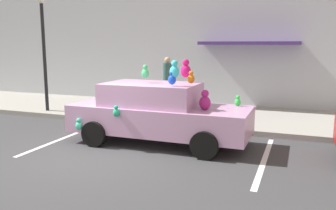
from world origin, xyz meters
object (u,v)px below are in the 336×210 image
Objects in this scene: teddy_bear_on_sidewalk at (164,107)px; pedestrian_near_shopfront at (167,85)px; street_lamp_post at (43,42)px; plush_covered_car at (158,112)px.

teddy_bear_on_sidewalk is 1.78m from pedestrian_near_shopfront.
street_lamp_post reaches higher than teddy_bear_on_sidewalk.
teddy_bear_on_sidewalk is 0.43× the size of pedestrian_near_shopfront.
plush_covered_car is 2.25m from teddy_bear_on_sidewalk.
plush_covered_car is 2.38× the size of pedestrian_near_shopfront.
pedestrian_near_shopfront is at bearing 107.27° from plush_covered_car.
pedestrian_near_shopfront is at bearing 106.86° from teddy_bear_on_sidewalk.
pedestrian_near_shopfront is (-1.17, 3.76, 0.24)m from plush_covered_car.
teddy_bear_on_sidewalk is at bearing -73.14° from pedestrian_near_shopfront.
teddy_bear_on_sidewalk is (-0.67, 2.13, -0.27)m from plush_covered_car.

